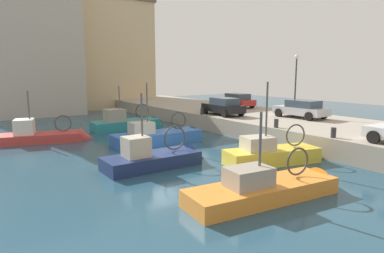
% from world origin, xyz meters
% --- Properties ---
extents(water_surface, '(80.00, 80.00, 0.00)m').
position_xyz_m(water_surface, '(0.00, 0.00, 0.00)').
color(water_surface, navy).
rests_on(water_surface, ground).
extents(quay_wall, '(9.00, 56.00, 1.20)m').
position_xyz_m(quay_wall, '(11.50, 0.00, 0.60)').
color(quay_wall, '#9E9384').
rests_on(quay_wall, ground).
extents(fishing_boat_blue, '(6.74, 2.22, 4.87)m').
position_xyz_m(fishing_boat_blue, '(1.83, 2.96, 0.10)').
color(fishing_boat_blue, '#2D60B7').
rests_on(fishing_boat_blue, ground).
extents(fishing_boat_navy, '(5.62, 2.15, 4.54)m').
position_xyz_m(fishing_boat_navy, '(-1.04, -1.88, 0.12)').
color(fishing_boat_navy, navy).
rests_on(fishing_boat_navy, ground).
extents(fishing_boat_teal, '(6.26, 2.30, 4.49)m').
position_xyz_m(fishing_boat_teal, '(2.33, 9.34, 0.14)').
color(fishing_boat_teal, teal).
rests_on(fishing_boat_teal, ground).
extents(fishing_boat_red, '(6.33, 3.40, 4.31)m').
position_xyz_m(fishing_boat_red, '(-4.44, 7.69, 0.14)').
color(fishing_boat_red, '#BC3833').
rests_on(fishing_boat_red, ground).
extents(fishing_boat_yellow, '(5.99, 2.89, 4.97)m').
position_xyz_m(fishing_boat_yellow, '(4.33, -4.78, 0.13)').
color(fishing_boat_yellow, gold).
rests_on(fishing_boat_yellow, ground).
extents(fishing_boat_orange, '(6.99, 2.51, 4.09)m').
position_xyz_m(fishing_boat_orange, '(0.39, -8.06, 0.10)').
color(fishing_boat_orange, orange).
rests_on(fishing_boat_orange, ground).
extents(parked_car_silver, '(2.12, 4.11, 1.36)m').
position_xyz_m(parked_car_silver, '(12.43, 0.07, 1.90)').
color(parked_car_silver, '#B7B7BC').
rests_on(parked_car_silver, quay_wall).
extents(parked_car_red, '(2.03, 4.08, 1.37)m').
position_xyz_m(parked_car_red, '(13.56, 8.74, 1.90)').
color(parked_car_red, red).
rests_on(parked_car_red, quay_wall).
extents(parked_car_black, '(1.99, 3.91, 1.41)m').
position_xyz_m(parked_car_black, '(8.57, 4.75, 1.92)').
color(parked_car_black, black).
rests_on(parked_car_black, quay_wall).
extents(mooring_bollard_south, '(0.28, 0.28, 0.55)m').
position_xyz_m(mooring_bollard_south, '(7.35, -6.00, 1.48)').
color(mooring_bollard_south, '#2D2D33').
rests_on(mooring_bollard_south, quay_wall).
extents(mooring_bollard_mid, '(0.28, 0.28, 0.55)m').
position_xyz_m(mooring_bollard_mid, '(7.35, -2.00, 1.48)').
color(mooring_bollard_mid, '#2D2D33').
rests_on(mooring_bollard_mid, quay_wall).
extents(mooring_bollard_north, '(0.28, 0.28, 0.55)m').
position_xyz_m(mooring_bollard_north, '(7.35, 6.00, 1.48)').
color(mooring_bollard_north, '#2D2D33').
rests_on(mooring_bollard_north, quay_wall).
extents(quay_streetlamp, '(0.36, 0.36, 4.83)m').
position_xyz_m(quay_streetlamp, '(13.00, 1.21, 4.45)').
color(quay_streetlamp, '#38383D').
rests_on(quay_streetlamp, quay_wall).
extents(waterfront_building_west, '(10.32, 7.70, 13.49)m').
position_xyz_m(waterfront_building_west, '(-2.62, 24.32, 6.77)').
color(waterfront_building_west, '#B2A899').
rests_on(waterfront_building_west, ground).
extents(waterfront_building_west_mid, '(10.87, 8.72, 14.06)m').
position_xyz_m(waterfront_building_west_mid, '(7.58, 28.41, 7.05)').
color(waterfront_building_west_mid, '#D1B284').
rests_on(waterfront_building_west_mid, ground).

